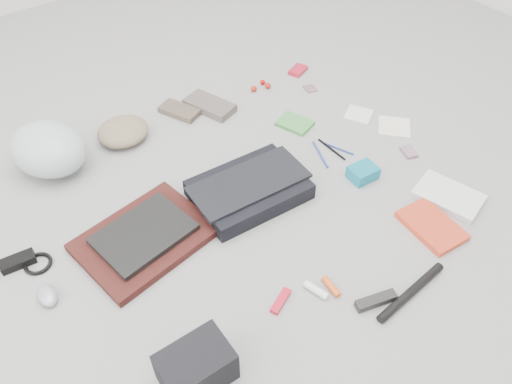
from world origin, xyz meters
TOP-DOWN VIEW (x-y plane):
  - ground_plane at (0.00, 0.00)m, footprint 4.00×4.00m
  - messenger_bag at (-0.00, 0.04)m, footprint 0.41×0.31m
  - bag_flap at (-0.00, 0.04)m, footprint 0.43×0.22m
  - laptop_sleeve at (-0.40, 0.08)m, footprint 0.45×0.37m
  - laptop at (-0.40, 0.08)m, footprint 0.33×0.26m
  - bike_helmet at (-0.50, 0.61)m, footprint 0.34×0.37m
  - beanie at (-0.21, 0.61)m, footprint 0.23×0.22m
  - mitten_left at (0.06, 0.62)m, footprint 0.15×0.19m
  - mitten_right at (0.18, 0.57)m, footprint 0.17×0.24m
  - power_brick at (-0.77, 0.24)m, footprint 0.11×0.06m
  - cable_coil at (-0.72, 0.20)m, footprint 0.11×0.11m
  - mouse at (-0.74, 0.06)m, footprint 0.06×0.09m
  - camera_bag at (-0.51, -0.42)m, footprint 0.19×0.14m
  - multitool at (-0.19, -0.37)m, footprint 0.09×0.06m
  - toiletry_tube_white at (-0.09, -0.41)m, footprint 0.04×0.08m
  - toiletry_tube_orange at (-0.04, -0.43)m, footprint 0.03×0.08m
  - u_lock at (0.03, -0.55)m, footprint 0.13×0.07m
  - bike_pump at (0.14, -0.59)m, footprint 0.29×0.04m
  - book_red at (0.40, -0.46)m, footprint 0.16×0.23m
  - book_white at (0.56, -0.41)m, footprint 0.20×0.26m
  - notepad at (0.40, 0.25)m, footprint 0.14×0.16m
  - pen_blue at (0.35, 0.05)m, footprint 0.07×0.15m
  - pen_black at (0.41, 0.04)m, footprint 0.01×0.15m
  - pen_navy at (0.43, 0.03)m, footprint 0.06×0.13m
  - accordion_wallet at (0.39, -0.14)m, footprint 0.11×0.09m
  - card_deck at (0.64, -0.16)m, footprint 0.07×0.08m
  - napkin_top at (0.66, 0.14)m, footprint 0.15×0.15m
  - napkin_bottom at (0.72, -0.01)m, footprint 0.18×0.18m
  - lollipop_a at (0.41, 0.56)m, footprint 0.03×0.03m
  - lollipop_b at (0.48, 0.54)m, footprint 0.04×0.04m
  - lollipop_c at (0.48, 0.58)m, footprint 0.03×0.03m
  - altoids_tin at (0.68, 0.56)m, footprint 0.11×0.09m
  - stamp_sheet at (0.63, 0.41)m, footprint 0.06×0.07m

SIDE VIEW (x-z plane):
  - ground_plane at x=0.00m, z-range 0.00..0.00m
  - stamp_sheet at x=0.63m, z-range 0.00..0.00m
  - napkin_top at x=0.66m, z-range 0.00..0.01m
  - napkin_bottom at x=0.72m, z-range 0.00..0.01m
  - pen_navy at x=0.43m, z-range 0.00..0.01m
  - pen_black at x=0.41m, z-range 0.00..0.01m
  - pen_blue at x=0.35m, z-range 0.00..0.01m
  - card_deck at x=0.64m, z-range 0.00..0.01m
  - cable_coil at x=-0.72m, z-range 0.00..0.01m
  - multitool at x=-0.19m, z-range 0.00..0.01m
  - notepad at x=0.40m, z-range 0.00..0.02m
  - altoids_tin at x=0.68m, z-range 0.00..0.02m
  - toiletry_tube_orange at x=-0.04m, z-range 0.00..0.02m
  - book_red at x=0.40m, z-range 0.00..0.02m
  - toiletry_tube_white at x=-0.09m, z-range 0.00..0.02m
  - book_white at x=0.56m, z-range 0.00..0.02m
  - lollipop_c at x=0.48m, z-range 0.00..0.02m
  - u_lock at x=0.03m, z-range 0.00..0.03m
  - mitten_left at x=0.06m, z-range 0.00..0.03m
  - bike_pump at x=0.14m, z-range 0.00..0.03m
  - lollipop_a at x=0.41m, z-range 0.00..0.03m
  - laptop_sleeve at x=-0.40m, z-range 0.00..0.03m
  - lollipop_b at x=0.48m, z-range 0.00..0.03m
  - power_brick at x=-0.77m, z-range 0.00..0.03m
  - mitten_right at x=0.18m, z-range 0.00..0.03m
  - mouse at x=-0.74m, z-range 0.00..0.03m
  - accordion_wallet at x=0.39m, z-range 0.00..0.05m
  - messenger_bag at x=0.00m, z-range 0.00..0.06m
  - beanie at x=-0.21m, z-range 0.00..0.07m
  - laptop at x=-0.40m, z-range 0.03..0.05m
  - camera_bag at x=-0.51m, z-range 0.00..0.12m
  - bag_flap at x=0.00m, z-range 0.06..0.08m
  - bike_helmet at x=-0.50m, z-range 0.00..0.18m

